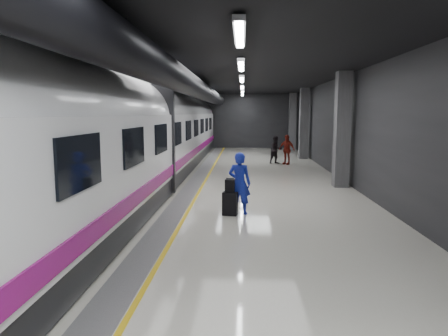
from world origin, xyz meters
TOP-DOWN VIEW (x-y plane):
  - ground at (0.00, 0.00)m, footprint 40.00×40.00m
  - platform_hall at (-0.29, 0.96)m, footprint 10.02×40.02m
  - train at (-3.25, -0.00)m, footprint 3.05×38.00m
  - traveler_main at (0.58, -2.53)m, footprint 0.74×0.57m
  - suitcase_main at (0.32, -2.72)m, footprint 0.45×0.33m
  - shoulder_bag at (0.31, -2.71)m, footprint 0.29×0.18m
  - traveler_far_a at (2.58, 9.27)m, footprint 0.97×0.88m
  - traveler_far_b at (3.17, 9.04)m, footprint 1.05×0.91m
  - suitcase_far at (2.77, 13.41)m, footprint 0.41×0.29m

SIDE VIEW (x-z plane):
  - ground at x=0.00m, z-range 0.00..0.00m
  - suitcase_far at x=2.77m, z-range 0.00..0.56m
  - suitcase_main at x=0.32m, z-range 0.00..0.67m
  - traveler_far_a at x=2.58m, z-range 0.00..1.62m
  - traveler_far_b at x=3.17m, z-range 0.00..1.70m
  - shoulder_bag at x=0.31m, z-range 0.67..1.03m
  - traveler_main at x=0.58m, z-range 0.00..1.80m
  - train at x=-3.25m, z-range 0.04..4.09m
  - platform_hall at x=-0.29m, z-range 1.28..5.79m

